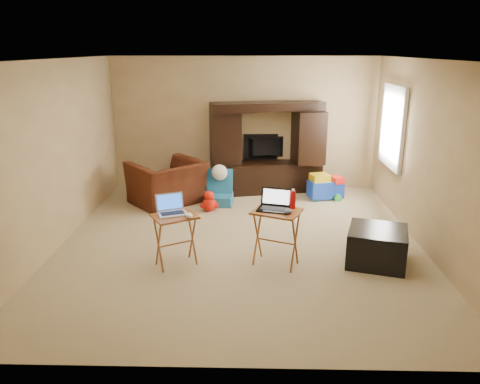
{
  "coord_description": "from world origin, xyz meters",
  "views": [
    {
      "loc": [
        0.15,
        -6.15,
        2.63
      ],
      "look_at": [
        0.0,
        -0.2,
        0.8
      ],
      "focal_mm": 35.0,
      "sensor_mm": 36.0,
      "label": 1
    }
  ],
  "objects_px": {
    "mouse_right": "(288,211)",
    "tray_table_left": "(176,240)",
    "recliner": "(167,183)",
    "mouse_left": "(189,215)",
    "plush_toy": "(209,201)",
    "television": "(266,147)",
    "water_bottle": "(293,200)",
    "child_rocker": "(219,188)",
    "push_toy": "(325,186)",
    "entertainment_center": "(267,148)",
    "ottoman": "(377,246)",
    "tray_table_right": "(276,238)",
    "laptop_left": "(172,205)",
    "laptop_right": "(274,201)"
  },
  "relations": [
    {
      "from": "push_toy",
      "to": "laptop_right",
      "type": "height_order",
      "value": "laptop_right"
    },
    {
      "from": "laptop_right",
      "to": "recliner",
      "type": "bearing_deg",
      "value": 141.35
    },
    {
      "from": "laptop_left",
      "to": "mouse_left",
      "type": "xyz_separation_m",
      "value": [
        0.22,
        -0.1,
        -0.09
      ]
    },
    {
      "from": "entertainment_center",
      "to": "tray_table_left",
      "type": "relative_size",
      "value": 3.12
    },
    {
      "from": "push_toy",
      "to": "water_bottle",
      "type": "distance_m",
      "value": 2.88
    },
    {
      "from": "laptop_left",
      "to": "mouse_left",
      "type": "relative_size",
      "value": 2.58
    },
    {
      "from": "mouse_right",
      "to": "tray_table_left",
      "type": "bearing_deg",
      "value": 176.62
    },
    {
      "from": "plush_toy",
      "to": "mouse_right",
      "type": "bearing_deg",
      "value": -61.67
    },
    {
      "from": "mouse_left",
      "to": "water_bottle",
      "type": "distance_m",
      "value": 1.29
    },
    {
      "from": "entertainment_center",
      "to": "television",
      "type": "height_order",
      "value": "entertainment_center"
    },
    {
      "from": "tray_table_right",
      "to": "plush_toy",
      "type": "bearing_deg",
      "value": 140.16
    },
    {
      "from": "tray_table_left",
      "to": "laptop_right",
      "type": "distance_m",
      "value": 1.32
    },
    {
      "from": "laptop_right",
      "to": "water_bottle",
      "type": "relative_size",
      "value": 1.7
    },
    {
      "from": "television",
      "to": "ottoman",
      "type": "distance_m",
      "value": 3.61
    },
    {
      "from": "entertainment_center",
      "to": "child_rocker",
      "type": "relative_size",
      "value": 3.43
    },
    {
      "from": "push_toy",
      "to": "mouse_left",
      "type": "relative_size",
      "value": 4.62
    },
    {
      "from": "mouse_left",
      "to": "mouse_right",
      "type": "relative_size",
      "value": 0.91
    },
    {
      "from": "tray_table_right",
      "to": "water_bottle",
      "type": "distance_m",
      "value": 0.52
    },
    {
      "from": "plush_toy",
      "to": "push_toy",
      "type": "distance_m",
      "value": 2.19
    },
    {
      "from": "recliner",
      "to": "mouse_left",
      "type": "xyz_separation_m",
      "value": [
        0.72,
        -2.53,
        0.32
      ]
    },
    {
      "from": "recliner",
      "to": "plush_toy",
      "type": "height_order",
      "value": "recliner"
    },
    {
      "from": "push_toy",
      "to": "laptop_left",
      "type": "bearing_deg",
      "value": -145.06
    },
    {
      "from": "tray_table_right",
      "to": "laptop_right",
      "type": "bearing_deg",
      "value": 176.73
    },
    {
      "from": "television",
      "to": "plush_toy",
      "type": "distance_m",
      "value": 1.81
    },
    {
      "from": "recliner",
      "to": "child_rocker",
      "type": "height_order",
      "value": "recliner"
    },
    {
      "from": "entertainment_center",
      "to": "ottoman",
      "type": "distance_m",
      "value": 3.43
    },
    {
      "from": "water_bottle",
      "to": "entertainment_center",
      "type": "bearing_deg",
      "value": 94.28
    },
    {
      "from": "tray_table_left",
      "to": "tray_table_right",
      "type": "height_order",
      "value": "tray_table_right"
    },
    {
      "from": "television",
      "to": "tray_table_left",
      "type": "height_order",
      "value": "television"
    },
    {
      "from": "laptop_left",
      "to": "water_bottle",
      "type": "relative_size",
      "value": 1.55
    },
    {
      "from": "push_toy",
      "to": "water_bottle",
      "type": "height_order",
      "value": "water_bottle"
    },
    {
      "from": "ottoman",
      "to": "laptop_right",
      "type": "distance_m",
      "value": 1.47
    },
    {
      "from": "plush_toy",
      "to": "water_bottle",
      "type": "distance_m",
      "value": 2.37
    },
    {
      "from": "push_toy",
      "to": "mouse_left",
      "type": "xyz_separation_m",
      "value": [
        -2.1,
        -2.87,
        0.46
      ]
    },
    {
      "from": "television",
      "to": "mouse_right",
      "type": "xyz_separation_m",
      "value": [
        0.16,
        -3.51,
        -0.06
      ]
    },
    {
      "from": "child_rocker",
      "to": "push_toy",
      "type": "height_order",
      "value": "child_rocker"
    },
    {
      "from": "television",
      "to": "water_bottle",
      "type": "bearing_deg",
      "value": 88.99
    },
    {
      "from": "tray_table_right",
      "to": "laptop_left",
      "type": "height_order",
      "value": "laptop_left"
    },
    {
      "from": "recliner",
      "to": "laptop_right",
      "type": "relative_size",
      "value": 3.04
    },
    {
      "from": "television",
      "to": "tray_table_left",
      "type": "distance_m",
      "value": 3.67
    },
    {
      "from": "child_rocker",
      "to": "tray_table_right",
      "type": "height_order",
      "value": "tray_table_right"
    },
    {
      "from": "entertainment_center",
      "to": "mouse_right",
      "type": "relative_size",
      "value": 14.04
    },
    {
      "from": "child_rocker",
      "to": "laptop_right",
      "type": "height_order",
      "value": "laptop_right"
    },
    {
      "from": "push_toy",
      "to": "laptop_right",
      "type": "bearing_deg",
      "value": -126.53
    },
    {
      "from": "entertainment_center",
      "to": "tray_table_left",
      "type": "height_order",
      "value": "entertainment_center"
    },
    {
      "from": "plush_toy",
      "to": "water_bottle",
      "type": "bearing_deg",
      "value": -57.73
    },
    {
      "from": "child_rocker",
      "to": "tray_table_left",
      "type": "distance_m",
      "value": 2.45
    },
    {
      "from": "entertainment_center",
      "to": "recliner",
      "type": "xyz_separation_m",
      "value": [
        -1.76,
        -0.77,
        -0.47
      ]
    },
    {
      "from": "laptop_right",
      "to": "entertainment_center",
      "type": "bearing_deg",
      "value": 105.1
    },
    {
      "from": "television",
      "to": "tray_table_left",
      "type": "relative_size",
      "value": 1.3
    }
  ]
}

